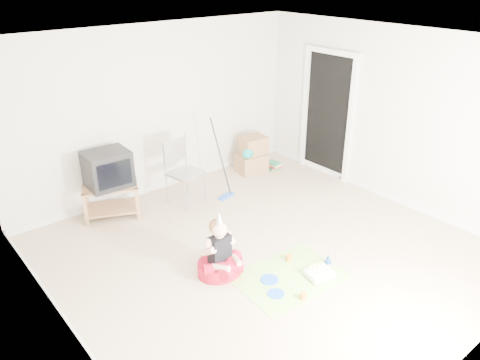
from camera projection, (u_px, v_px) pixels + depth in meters
ground at (266, 251)px, 6.01m from camera, size 5.00×5.00×0.00m
doorway_recess at (328, 116)px, 7.84m from camera, size 0.02×0.90×2.05m
tv_stand at (111, 198)px, 6.75m from camera, size 0.90×0.76×0.48m
crt_tv at (108, 169)px, 6.56m from camera, size 0.62×0.52×0.51m
folding_chair at (185, 173)px, 7.02m from camera, size 0.53×0.51×1.02m
cardboard_boxes at (252, 155)px, 8.18m from camera, size 0.57×0.46×0.63m
floor_mop at (226, 182)px, 7.28m from camera, size 0.32×0.40×1.22m
book_pile at (273, 165)px, 8.43m from camera, size 0.25×0.30×0.12m
seated_woman at (220, 259)px, 5.53m from camera, size 0.59×0.59×0.82m
party_mat at (289, 277)px, 5.52m from camera, size 1.29×0.97×0.01m
birthday_cake at (320, 274)px, 5.50m from camera, size 0.34×0.30×0.14m
blue_plate_near at (269, 280)px, 5.45m from camera, size 0.24×0.24×0.01m
blue_plate_far at (276, 294)px, 5.23m from camera, size 0.21×0.21×0.01m
orange_cup_near at (289, 258)px, 5.79m from camera, size 0.08×0.08×0.09m
orange_cup_far at (303, 296)px, 5.13m from camera, size 0.09×0.09×0.08m
blue_party_hat at (328, 259)px, 5.70m from camera, size 0.13×0.13×0.16m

